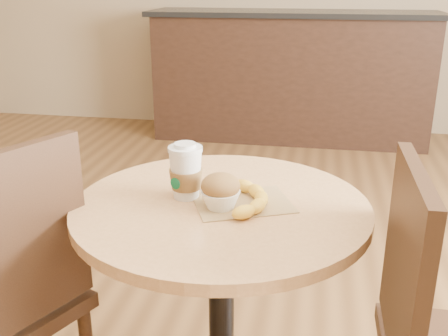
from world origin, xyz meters
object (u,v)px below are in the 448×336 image
(coffee_cup, at_px, (186,173))
(cafe_table, at_px, (221,269))
(banana, at_px, (241,197))
(muffin, at_px, (221,191))

(coffee_cup, bearing_deg, cafe_table, 13.57)
(banana, bearing_deg, coffee_cup, 154.88)
(muffin, xyz_separation_m, banana, (0.05, 0.03, -0.03))
(cafe_table, bearing_deg, coffee_cup, 168.76)
(banana, bearing_deg, muffin, -162.63)
(coffee_cup, xyz_separation_m, banana, (0.15, -0.02, -0.05))
(muffin, height_order, banana, muffin)
(cafe_table, relative_size, coffee_cup, 5.15)
(cafe_table, xyz_separation_m, banana, (0.05, -0.00, 0.22))
(banana, bearing_deg, cafe_table, 160.32)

